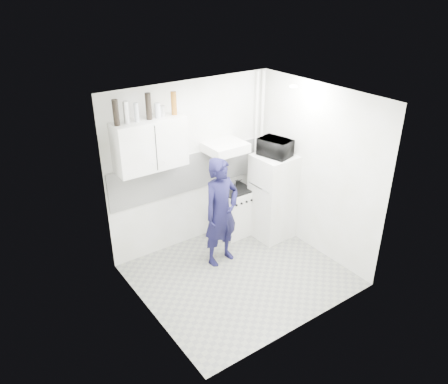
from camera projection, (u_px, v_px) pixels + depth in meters
floor at (240, 275)px, 6.34m from camera, size 2.80×2.80×0.00m
ceiling at (243, 98)px, 5.18m from camera, size 2.80×2.80×0.00m
wall_back at (192, 165)px, 6.68m from camera, size 2.80×0.00×2.80m
wall_left at (145, 227)px, 5.04m from camera, size 0.00×2.60×2.60m
wall_right at (316, 171)px, 6.48m from camera, size 0.00×2.60×2.60m
person at (221, 212)px, 6.32m from camera, size 0.65×0.47×1.66m
stove at (234, 212)px, 7.22m from camera, size 0.50×0.50×0.80m
fridge at (273, 197)px, 7.03m from camera, size 0.60×0.60×1.42m
stove_top at (235, 189)px, 7.04m from camera, size 0.48×0.48×0.03m
saucepan at (231, 184)px, 7.06m from camera, size 0.15×0.15×0.09m
microwave at (275, 147)px, 6.65m from camera, size 0.56×0.44×0.27m
bottle_a at (116, 113)px, 5.46m from camera, size 0.08×0.08×0.33m
bottle_b at (126, 113)px, 5.54m from camera, size 0.08×0.08×0.29m
bottle_c at (136, 112)px, 5.62m from camera, size 0.06×0.06×0.25m
bottle_d at (148, 106)px, 5.69m from camera, size 0.08×0.08×0.35m
canister_a at (158, 110)px, 5.79m from camera, size 0.08×0.08×0.20m
canister_b at (162, 111)px, 5.83m from camera, size 0.08×0.08×0.15m
bottle_e at (174, 103)px, 5.89m from camera, size 0.08×0.08×0.32m
upper_cabinet at (150, 145)px, 5.92m from camera, size 1.00×0.35×0.70m
range_hood at (225, 147)px, 6.60m from camera, size 0.60×0.50×0.14m
backsplash at (193, 172)px, 6.71m from camera, size 2.74×0.03×0.60m
pipe_a at (261, 149)px, 7.29m from camera, size 0.05×0.05×2.60m
pipe_b at (255, 151)px, 7.23m from camera, size 0.04×0.04×2.60m
ceiling_spot_fixture at (293, 86)px, 5.85m from camera, size 0.10×0.10×0.02m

